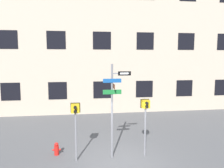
{
  "coord_description": "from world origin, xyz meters",
  "views": [
    {
      "loc": [
        -1.57,
        -8.62,
        4.4
      ],
      "look_at": [
        -0.3,
        0.56,
        3.29
      ],
      "focal_mm": 35.0,
      "sensor_mm": 36.0,
      "label": 1
    }
  ],
  "objects_px": {
    "pedestrian_signal_right": "(145,112)",
    "fire_hydrant": "(57,149)",
    "street_sign_pole": "(114,103)",
    "pedestrian_signal_left": "(75,116)"
  },
  "relations": [
    {
      "from": "pedestrian_signal_left",
      "to": "fire_hydrant",
      "type": "xyz_separation_m",
      "value": [
        -0.9,
        0.71,
        -1.71
      ]
    },
    {
      "from": "pedestrian_signal_left",
      "to": "fire_hydrant",
      "type": "bearing_deg",
      "value": 141.94
    },
    {
      "from": "pedestrian_signal_left",
      "to": "fire_hydrant",
      "type": "relative_size",
      "value": 4.28
    },
    {
      "from": "street_sign_pole",
      "to": "fire_hydrant",
      "type": "height_order",
      "value": "street_sign_pole"
    },
    {
      "from": "pedestrian_signal_left",
      "to": "pedestrian_signal_right",
      "type": "height_order",
      "value": "pedestrian_signal_right"
    },
    {
      "from": "pedestrian_signal_right",
      "to": "fire_hydrant",
      "type": "distance_m",
      "value": 4.38
    },
    {
      "from": "street_sign_pole",
      "to": "fire_hydrant",
      "type": "xyz_separation_m",
      "value": [
        -2.54,
        0.6,
        -2.19
      ]
    },
    {
      "from": "pedestrian_signal_left",
      "to": "pedestrian_signal_right",
      "type": "relative_size",
      "value": 0.97
    },
    {
      "from": "street_sign_pole",
      "to": "fire_hydrant",
      "type": "bearing_deg",
      "value": 166.59
    },
    {
      "from": "pedestrian_signal_right",
      "to": "fire_hydrant",
      "type": "relative_size",
      "value": 4.4
    }
  ]
}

